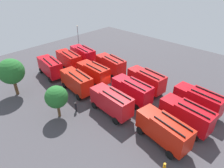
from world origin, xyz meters
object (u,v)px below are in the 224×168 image
(traffic_cone_1, at_px, (164,104))
(firefighter_3, at_px, (139,92))
(fire_truck_2, at_px, (111,64))
(tree_0, at_px, (56,97))
(fire_truck_0, at_px, (198,100))
(firefighter_0, at_px, (59,58))
(firefighter_2, at_px, (76,106))
(fire_truck_3, at_px, (83,54))
(firefighter_1, at_px, (164,168))
(fire_truck_8, at_px, (163,129))
(fire_truck_9, at_px, (111,101))
(traffic_cone_0, at_px, (117,69))
(lamppost, at_px, (78,37))
(fire_truck_6, at_px, (93,72))
(tree_1, at_px, (11,72))
(fire_truck_7, at_px, (69,59))
(fire_truck_4, at_px, (186,114))
(fire_truck_10, at_px, (77,81))
(fire_truck_1, at_px, (146,80))
(fire_truck_5, at_px, (132,90))
(fire_truck_11, at_px, (50,67))

(traffic_cone_1, bearing_deg, firefighter_3, 7.16)
(fire_truck_2, bearing_deg, tree_0, 112.49)
(fire_truck_0, xyz_separation_m, fire_truck_2, (18.08, -0.00, 0.00))
(firefighter_0, height_order, tree_0, tree_0)
(firefighter_2, bearing_deg, firefighter_0, 84.96)
(fire_truck_3, height_order, firefighter_1, fire_truck_3)
(fire_truck_8, bearing_deg, fire_truck_9, 10.46)
(tree_0, bearing_deg, traffic_cone_0, -76.96)
(firefighter_3, xyz_separation_m, lamppost, (24.11, -6.11, 3.15))
(firefighter_3, bearing_deg, firefighter_0, -22.72)
(fire_truck_6, distance_m, firefighter_0, 13.19)
(tree_1, bearing_deg, fire_truck_7, -82.10)
(fire_truck_7, height_order, firefighter_3, fire_truck_7)
(fire_truck_6, height_order, fire_truck_9, same)
(fire_truck_7, height_order, lamppost, lamppost)
(tree_0, bearing_deg, fire_truck_2, -75.66)
(fire_truck_4, bearing_deg, fire_truck_10, 20.12)
(fire_truck_4, height_order, lamppost, lamppost)
(fire_truck_3, relative_size, firefighter_2, 4.51)
(tree_1, distance_m, lamppost, 21.77)
(fire_truck_7, bearing_deg, fire_truck_0, -162.68)
(tree_1, bearing_deg, fire_truck_3, -83.67)
(firefighter_3, bearing_deg, fire_truck_10, 10.18)
(fire_truck_6, bearing_deg, fire_truck_1, -149.83)
(traffic_cone_1, bearing_deg, tree_1, 35.64)
(fire_truck_5, xyz_separation_m, traffic_cone_1, (-4.59, -2.48, -1.79))
(firefighter_0, distance_m, traffic_cone_1, 26.88)
(firefighter_3, bearing_deg, firefighter_2, 39.67)
(traffic_cone_0, relative_size, lamppost, 0.10)
(fire_truck_0, distance_m, traffic_cone_0, 18.46)
(fire_truck_0, distance_m, fire_truck_6, 18.61)
(fire_truck_8, distance_m, fire_truck_10, 17.02)
(fire_truck_4, distance_m, tree_0, 17.97)
(fire_truck_7, relative_size, fire_truck_9, 1.01)
(fire_truck_5, bearing_deg, fire_truck_11, 19.00)
(fire_truck_6, distance_m, tree_0, 10.94)
(fire_truck_4, distance_m, fire_truck_9, 10.47)
(traffic_cone_0, bearing_deg, firefighter_2, 108.31)
(fire_truck_11, height_order, firefighter_3, fire_truck_11)
(fire_truck_3, height_order, firefighter_0, fire_truck_3)
(fire_truck_4, xyz_separation_m, traffic_cone_1, (4.49, -2.27, -1.79))
(firefighter_1, height_order, firefighter_2, firefighter_2)
(fire_truck_6, relative_size, traffic_cone_0, 10.44)
(tree_0, distance_m, traffic_cone_1, 16.56)
(firefighter_3, bearing_deg, fire_truck_6, -12.76)
(fire_truck_2, xyz_separation_m, firefighter_1, (-20.05, 12.72, -1.26))
(firefighter_2, bearing_deg, fire_truck_10, 71.28)
(fire_truck_0, relative_size, traffic_cone_1, 10.22)
(fire_truck_8, distance_m, tree_0, 15.04)
(tree_1, bearing_deg, fire_truck_2, -111.41)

